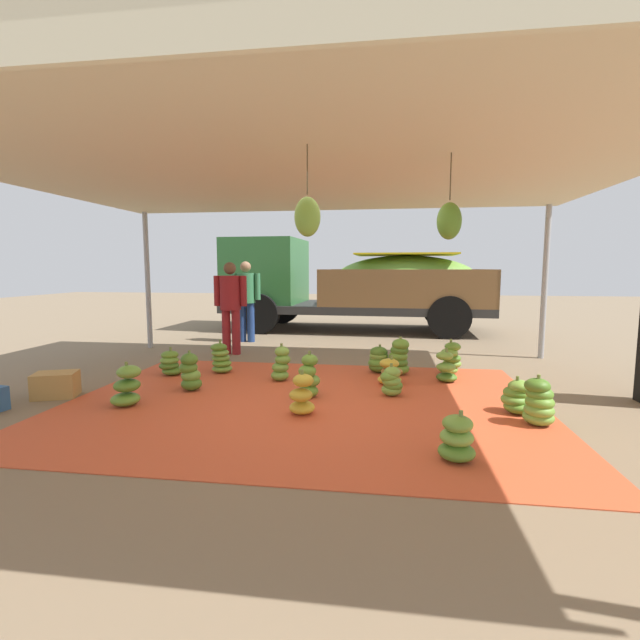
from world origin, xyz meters
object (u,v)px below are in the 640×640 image
at_px(banana_bunch_11, 302,396).
at_px(banana_bunch_15, 391,382).
at_px(worker_1, 231,301).
at_px(worker_0, 246,295).
at_px(banana_bunch_4, 457,439).
at_px(banana_bunch_6, 446,368).
at_px(banana_bunch_5, 390,373).
at_px(banana_bunch_13, 309,377).
at_px(crate_0, 56,385).
at_px(banana_bunch_1, 281,365).
at_px(banana_bunch_12, 517,397).
at_px(banana_bunch_3, 451,359).
at_px(banana_bunch_0, 399,358).
at_px(banana_bunch_14, 221,359).
at_px(banana_bunch_9, 170,364).
at_px(cargo_truck_main, 349,283).
at_px(banana_bunch_2, 539,403).
at_px(banana_bunch_8, 127,387).
at_px(banana_bunch_7, 190,373).
at_px(banana_bunch_10, 379,360).

bearing_deg(banana_bunch_11, banana_bunch_15, 41.86).
distance_m(banana_bunch_15, worker_1, 3.95).
relative_size(banana_bunch_15, worker_0, 0.24).
distance_m(banana_bunch_4, banana_bunch_6, 2.72).
bearing_deg(banana_bunch_15, banana_bunch_5, 90.99).
bearing_deg(banana_bunch_4, banana_bunch_5, 102.26).
height_order(banana_bunch_13, crate_0, banana_bunch_13).
xyz_separation_m(banana_bunch_1, banana_bunch_12, (2.96, -1.06, -0.06)).
xyz_separation_m(banana_bunch_1, banana_bunch_13, (0.54, -0.78, 0.02)).
bearing_deg(banana_bunch_3, banana_bunch_4, -97.02).
distance_m(banana_bunch_0, banana_bunch_14, 2.75).
bearing_deg(banana_bunch_9, cargo_truck_main, 67.56).
bearing_deg(banana_bunch_2, banana_bunch_9, 162.37).
bearing_deg(banana_bunch_6, banana_bunch_8, -156.37).
xyz_separation_m(banana_bunch_4, banana_bunch_14, (-3.13, 2.79, 0.04)).
bearing_deg(banana_bunch_0, banana_bunch_11, -118.20).
bearing_deg(banana_bunch_9, banana_bunch_12, -13.76).
xyz_separation_m(banana_bunch_4, banana_bunch_13, (-1.55, 1.67, 0.07)).
bearing_deg(banana_bunch_14, worker_1, 103.44).
distance_m(banana_bunch_7, worker_0, 4.13).
bearing_deg(banana_bunch_5, banana_bunch_12, -37.12).
distance_m(banana_bunch_6, banana_bunch_13, 2.09).
bearing_deg(crate_0, banana_bunch_10, 25.38).
height_order(banana_bunch_7, banana_bunch_9, banana_bunch_7).
xyz_separation_m(banana_bunch_0, banana_bunch_4, (0.39, -3.08, -0.08)).
bearing_deg(crate_0, banana_bunch_0, 22.83).
bearing_deg(banana_bunch_10, banana_bunch_12, -48.70).
bearing_deg(banana_bunch_8, banana_bunch_4, -15.60).
height_order(banana_bunch_14, worker_0, worker_0).
distance_m(banana_bunch_1, worker_1, 2.48).
bearing_deg(banana_bunch_12, cargo_truck_main, 109.98).
bearing_deg(banana_bunch_13, banana_bunch_8, -162.46).
height_order(banana_bunch_7, worker_1, worker_1).
bearing_deg(cargo_truck_main, banana_bunch_2, -70.22).
height_order(banana_bunch_3, banana_bunch_6, banana_bunch_3).
bearing_deg(banana_bunch_14, banana_bunch_0, 5.98).
bearing_deg(banana_bunch_15, banana_bunch_8, -164.47).
relative_size(banana_bunch_15, crate_0, 0.85).
relative_size(banana_bunch_6, banana_bunch_9, 1.15).
relative_size(banana_bunch_0, banana_bunch_9, 1.37).
relative_size(banana_bunch_2, cargo_truck_main, 0.08).
distance_m(banana_bunch_1, banana_bunch_13, 0.95).
distance_m(banana_bunch_7, banana_bunch_12, 4.05).
bearing_deg(banana_bunch_14, banana_bunch_3, 6.77).
height_order(banana_bunch_11, banana_bunch_13, banana_bunch_13).
distance_m(banana_bunch_10, worker_0, 4.03).
bearing_deg(banana_bunch_8, banana_bunch_13, 17.54).
bearing_deg(banana_bunch_14, banana_bunch_13, -35.42).
xyz_separation_m(cargo_truck_main, worker_1, (-1.94, -3.73, -0.23)).
height_order(banana_bunch_11, worker_0, worker_0).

